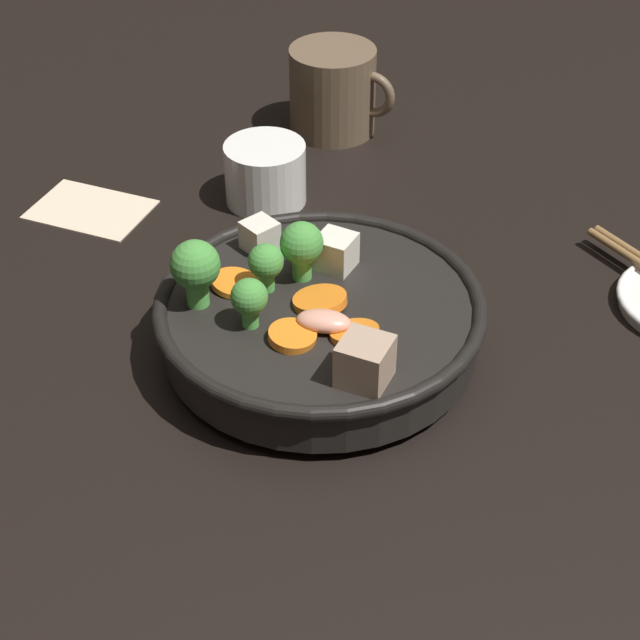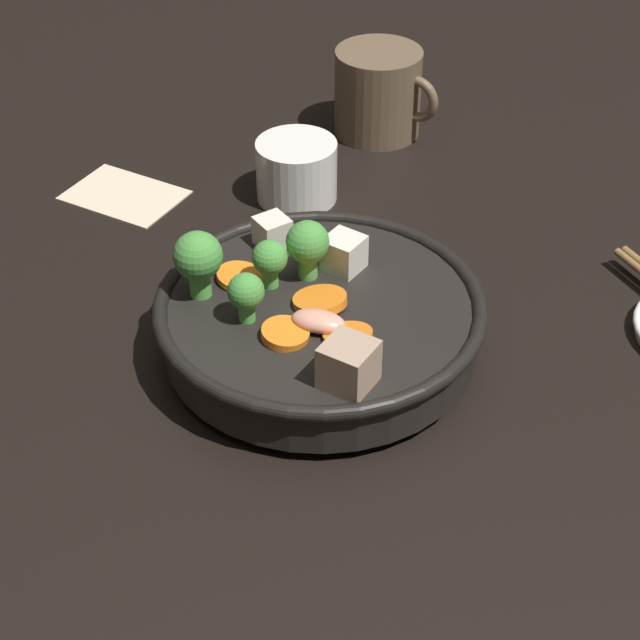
# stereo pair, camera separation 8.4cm
# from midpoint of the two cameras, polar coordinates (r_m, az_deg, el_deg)

# --- Properties ---
(ground_plane) EXTENTS (3.00, 3.00, 0.00)m
(ground_plane) POSITION_cam_midpoint_polar(r_m,az_deg,el_deg) (0.86, -2.79, -1.86)
(ground_plane) COLOR black
(stirfry_bowl) EXTENTS (0.26, 0.26, 0.11)m
(stirfry_bowl) POSITION_cam_midpoint_polar(r_m,az_deg,el_deg) (0.84, -2.99, 0.05)
(stirfry_bowl) COLOR black
(stirfry_bowl) RESTS_ON ground_plane
(tea_cup) EXTENTS (0.08, 0.08, 0.06)m
(tea_cup) POSITION_cam_midpoint_polar(r_m,az_deg,el_deg) (1.04, -5.27, 7.75)
(tea_cup) COLOR white
(tea_cup) RESTS_ON ground_plane
(dark_mug) EXTENTS (0.12, 0.09, 0.09)m
(dark_mug) POSITION_cam_midpoint_polar(r_m,az_deg,el_deg) (1.16, -1.39, 12.08)
(dark_mug) COLOR brown
(dark_mug) RESTS_ON ground_plane
(napkin) EXTENTS (0.11, 0.08, 0.00)m
(napkin) POSITION_cam_midpoint_polar(r_m,az_deg,el_deg) (1.07, -14.38, 5.68)
(napkin) COLOR beige
(napkin) RESTS_ON ground_plane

